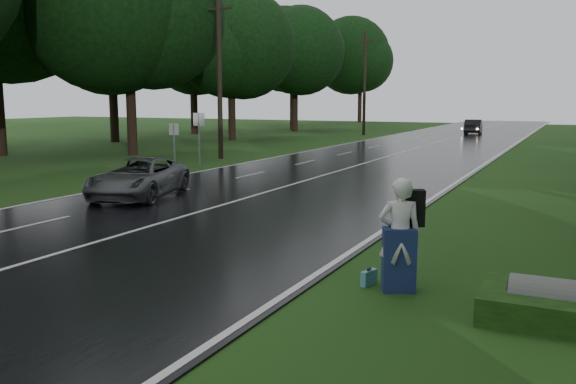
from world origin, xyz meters
name	(u,v)px	position (x,y,z in m)	size (l,w,h in m)	color
ground	(58,255)	(0.00, 0.00, 0.00)	(160.00, 160.00, 0.00)	#1F4414
road	(358,165)	(0.00, 20.00, 0.02)	(12.00, 140.00, 0.04)	black
lane_center	(358,165)	(0.00, 20.00, 0.04)	(0.12, 140.00, 0.01)	silver
grey_car	(138,178)	(-3.46, 6.91, 0.72)	(2.25, 4.87, 1.35)	#4E5253
far_car	(473,127)	(0.81, 51.17, 0.75)	(1.50, 4.30, 1.42)	black
hitchhiker	(400,239)	(7.49, 0.85, 0.96)	(0.89, 0.86, 2.07)	silver
suitcase	(369,278)	(6.90, 0.93, 0.14)	(0.12, 0.40, 0.28)	teal
culvert	(554,321)	(10.08, 0.43, 0.00)	(0.68, 0.68, 1.37)	slate
utility_pole_mid	(221,158)	(-8.50, 20.22, 0.00)	(1.80, 0.28, 9.37)	black
utility_pole_far	(364,135)	(-8.50, 45.74, 0.00)	(1.80, 0.28, 9.68)	black
road_sign_a	(175,171)	(-7.20, 14.05, 0.00)	(0.54, 0.10, 2.27)	white
road_sign_b	(200,167)	(-7.20, 16.15, 0.00)	(0.65, 0.10, 2.73)	white
tree_left_d	(133,155)	(-14.52, 19.67, 0.00)	(9.70, 9.70, 15.16)	black
tree_left_e	(232,140)	(-16.10, 34.06, 0.00)	(8.58, 8.58, 13.41)	black
tree_left_f	(295,131)	(-17.31, 48.89, 0.00)	(9.36, 9.36, 14.62)	black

